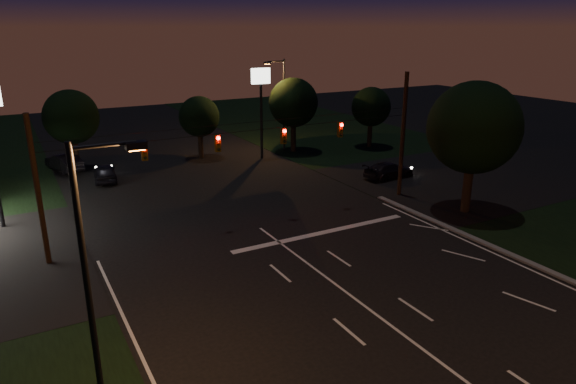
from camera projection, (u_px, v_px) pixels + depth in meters
ground at (415, 344)px, 20.30m from camera, size 140.00×140.00×0.00m
cross_street_right at (465, 177)px, 42.84m from camera, size 20.00×16.00×0.02m
stop_bar at (322, 233)px, 31.26m from camera, size 12.00×0.50×0.01m
utility_pole_right at (399, 195)px, 38.32m from camera, size 0.30×0.30×9.00m
utility_pole_left at (49, 263)px, 27.25m from camera, size 0.28×0.28×8.00m
signal_span at (252, 139)px, 31.07m from camera, size 24.00×0.40×1.56m
pole_sign_right at (261, 92)px, 47.05m from camera, size 1.80×0.30×8.40m
street_light_left at (94, 265)px, 15.17m from camera, size 2.20×0.35×9.00m
street_light_right_far at (282, 98)px, 50.51m from camera, size 2.20×0.35×9.00m
tree_right_near at (472, 128)px, 33.26m from camera, size 6.00×6.00×8.76m
tree_far_b at (71, 117)px, 43.61m from camera, size 4.60×4.60×6.98m
tree_far_c at (199, 117)px, 48.05m from camera, size 3.80×3.80×5.86m
tree_far_d at (293, 103)px, 50.28m from camera, size 4.80×4.80×7.30m
tree_far_e at (370, 107)px, 52.50m from camera, size 4.00×4.00×6.18m
car_oncoming_a at (105, 173)px, 41.50m from camera, size 2.20×4.37×1.43m
car_oncoming_b at (64, 162)px, 44.60m from camera, size 2.88×4.82×1.50m
car_cross at (389, 170)px, 42.39m from camera, size 4.69×2.17×1.33m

